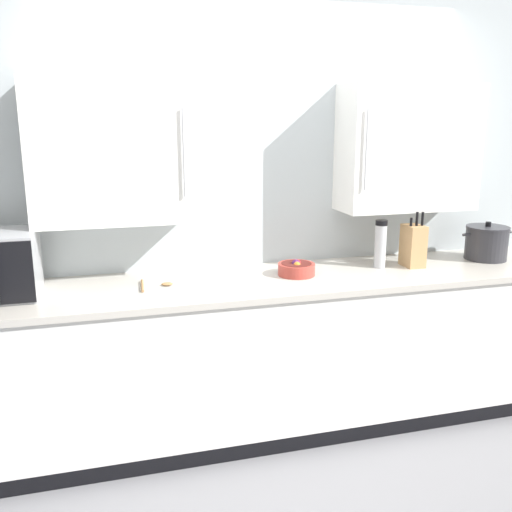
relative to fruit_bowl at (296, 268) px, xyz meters
The scene contains 8 objects.
ground_plane 1.22m from the fruit_bowl, 99.14° to the right, with size 9.36×9.36×0.00m, color gray.
back_wall_tiled 0.60m from the fruit_bowl, 110.02° to the left, with size 4.34×0.44×2.78m.
counter_unit 0.52m from the fruit_bowl, 168.48° to the right, with size 4.08×0.71×0.93m.
fruit_bowl is the anchor object (origin of this frame).
knife_block 0.77m from the fruit_bowl, ahead, with size 0.11×0.15×0.35m.
wooden_spoon 0.83m from the fruit_bowl, behind, with size 0.18×0.21×0.02m.
stock_pot 1.33m from the fruit_bowl, ahead, with size 0.37×0.27×0.25m.
thermos_flask 0.57m from the fruit_bowl, ahead, with size 0.07×0.07×0.30m.
Camera 1 is at (-0.95, -2.27, 1.82)m, focal length 39.16 mm.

